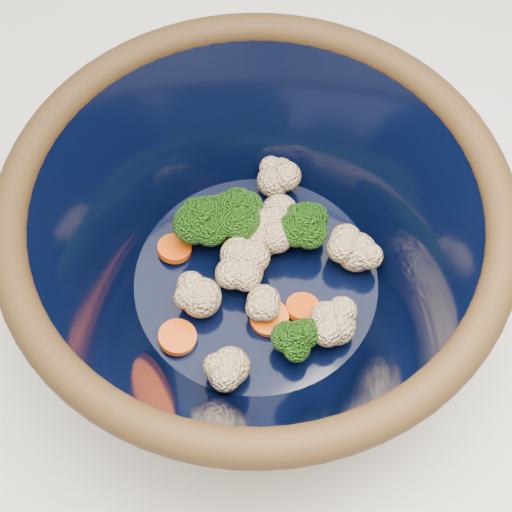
# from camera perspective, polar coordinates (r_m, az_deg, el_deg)

# --- Properties ---
(ground) EXTENTS (3.00, 3.00, 0.00)m
(ground) POSITION_cam_1_polar(r_m,az_deg,el_deg) (1.51, 0.05, -16.76)
(ground) COLOR #9E7A54
(ground) RESTS_ON ground
(counter) EXTENTS (1.20, 1.20, 0.90)m
(counter) POSITION_cam_1_polar(r_m,az_deg,el_deg) (1.07, 0.07, -11.47)
(counter) COLOR white
(counter) RESTS_ON ground
(mixing_bowl) EXTENTS (0.40, 0.40, 0.16)m
(mixing_bowl) POSITION_cam_1_polar(r_m,az_deg,el_deg) (0.56, 0.00, 0.80)
(mixing_bowl) COLOR black
(mixing_bowl) RESTS_ON counter
(vegetable_pile) EXTENTS (0.19, 0.17, 0.06)m
(vegetable_pile) POSITION_cam_1_polar(r_m,az_deg,el_deg) (0.59, 0.19, 0.43)
(vegetable_pile) COLOR #608442
(vegetable_pile) RESTS_ON mixing_bowl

